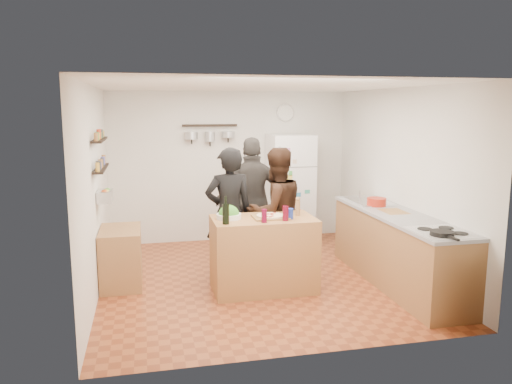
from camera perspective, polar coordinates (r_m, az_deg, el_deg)
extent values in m
plane|color=brown|center=(6.69, 0.19, -9.89)|extent=(4.20, 4.20, 0.00)
plane|color=white|center=(6.32, 0.20, 12.01)|extent=(4.20, 4.20, 0.00)
plane|color=silver|center=(8.43, -2.95, 2.89)|extent=(4.00, 0.00, 4.00)
plane|color=silver|center=(6.26, -17.95, 0.09)|extent=(0.00, 4.20, 4.20)
plane|color=silver|center=(7.10, 16.16, 1.25)|extent=(0.00, 4.20, 4.20)
cube|color=#A7693D|center=(6.20, 0.86, -7.09)|extent=(1.25, 0.72, 0.91)
cube|color=brown|center=(6.08, 1.65, -2.89)|extent=(0.42, 0.34, 0.02)
cylinder|color=beige|center=(6.08, 1.65, -2.71)|extent=(0.34, 0.34, 0.02)
cylinder|color=white|center=(6.04, -3.12, -2.78)|extent=(0.30, 0.30, 0.06)
cylinder|color=black|center=(5.75, -3.47, -2.51)|extent=(0.08, 0.08, 0.24)
cylinder|color=#570722|center=(5.83, 0.94, -2.75)|extent=(0.06, 0.06, 0.16)
cylinder|color=#570719|center=(5.93, 3.39, -2.45)|extent=(0.07, 0.07, 0.18)
cylinder|color=olive|center=(6.23, 4.80, -1.84)|extent=(0.06, 0.06, 0.19)
cylinder|color=navy|center=(6.03, 3.91, -2.49)|extent=(0.08, 0.08, 0.13)
imported|color=black|center=(6.56, -3.10, -2.43)|extent=(0.66, 0.46, 1.74)
imported|color=black|center=(6.68, 2.26, -2.28)|extent=(0.98, 0.86, 1.72)
imported|color=#2C2927|center=(7.18, -0.33, -1.00)|extent=(1.12, 0.58, 1.83)
cube|color=#9E7042|center=(6.65, 15.82, -6.35)|extent=(0.63, 2.63, 0.90)
cube|color=white|center=(5.74, 20.51, -4.35)|extent=(0.60, 0.62, 0.02)
cylinder|color=black|center=(5.56, 20.48, -4.44)|extent=(0.25, 0.25, 0.05)
cube|color=silver|center=(7.28, 12.83, -1.08)|extent=(0.50, 0.80, 0.03)
cube|color=olive|center=(6.65, 15.45, -2.23)|extent=(0.30, 0.40, 0.02)
cylinder|color=#A82313|center=(6.96, 13.62, -1.11)|extent=(0.26, 0.26, 0.11)
cube|color=white|center=(8.35, 3.91, 0.39)|extent=(0.70, 0.68, 1.80)
cylinder|color=silver|center=(8.56, 3.38, 9.03)|extent=(0.30, 0.03, 0.30)
cube|color=black|center=(6.42, -17.29, 2.60)|extent=(0.12, 1.00, 0.02)
cube|color=black|center=(6.39, -17.44, 5.72)|extent=(0.12, 1.00, 0.02)
cube|color=silver|center=(6.47, -16.87, -0.47)|extent=(0.18, 0.35, 0.14)
cube|color=#996540|center=(6.60, -15.16, -7.20)|extent=(0.50, 0.80, 0.73)
cube|color=black|center=(8.23, -5.30, 7.59)|extent=(0.90, 0.04, 0.04)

